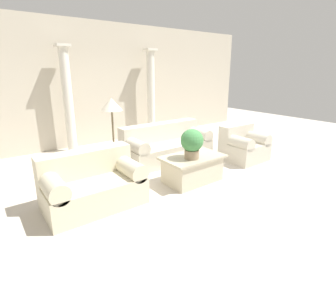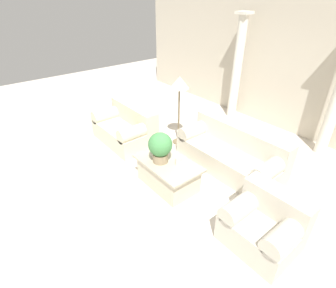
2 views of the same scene
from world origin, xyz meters
The scene contains 11 objects.
ground_plane centered at (0.00, 0.00, 0.00)m, with size 16.00×16.00×0.00m, color beige.
wall_back centered at (0.00, 3.05, 1.60)m, with size 10.00×0.06×3.20m.
sofa_long centered at (0.32, 0.76, 0.33)m, with size 2.02×0.86×0.81m.
loveseat centered at (-1.81, -0.24, 0.34)m, with size 1.42×0.86×0.81m.
coffee_table centered at (-0.01, -0.51, 0.25)m, with size 1.13×0.69×0.48m.
potted_plant centered at (-0.11, -0.59, 0.78)m, with size 0.40×0.40×0.53m.
pillar_candle centered at (0.15, -0.43, 0.55)m, with size 0.09×0.09×0.14m.
floor_lamp centered at (-1.02, 0.61, 1.29)m, with size 0.39×0.39×1.49m.
column_left centered at (-1.20, 2.67, 1.30)m, with size 0.32×0.32×2.55m.
column_right centered at (1.17, 2.67, 1.30)m, with size 0.32×0.32×2.55m.
armchair centered at (1.72, -0.29, 0.34)m, with size 0.91×0.79×0.78m.
Camera 1 is at (-3.06, -3.84, 2.00)m, focal length 28.00 mm.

